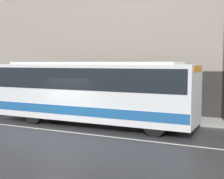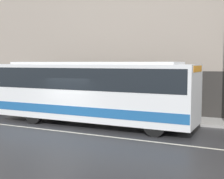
% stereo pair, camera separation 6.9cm
% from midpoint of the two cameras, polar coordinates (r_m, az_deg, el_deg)
% --- Properties ---
extents(ground_plane, '(60.00, 60.00, 0.00)m').
position_cam_midpoint_polar(ground_plane, '(15.30, -9.74, -7.50)').
color(ground_plane, '#2D2D30').
extents(sidewalk, '(60.00, 2.40, 0.12)m').
position_cam_midpoint_polar(sidewalk, '(19.68, -0.94, -4.46)').
color(sidewalk, '#A09E99').
rests_on(sidewalk, ground_plane).
extents(building_facade, '(60.00, 0.35, 11.13)m').
position_cam_midpoint_polar(building_facade, '(20.73, 0.72, 10.73)').
color(building_facade, gray).
rests_on(building_facade, ground_plane).
extents(lane_stripe, '(54.00, 0.14, 0.01)m').
position_cam_midpoint_polar(lane_stripe, '(15.30, -9.74, -7.48)').
color(lane_stripe, beige).
rests_on(lane_stripe, ground_plane).
extents(transit_bus, '(10.79, 2.58, 3.31)m').
position_cam_midpoint_polar(transit_bus, '(16.35, -3.71, -0.02)').
color(transit_bus, white).
rests_on(transit_bus, ground_plane).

